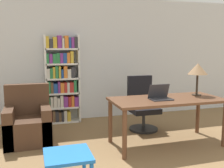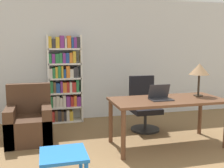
% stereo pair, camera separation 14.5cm
% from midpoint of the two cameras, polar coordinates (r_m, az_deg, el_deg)
% --- Properties ---
extents(wall_back, '(8.00, 0.06, 2.70)m').
position_cam_midpoint_polar(wall_back, '(6.00, -1.63, 5.57)').
color(wall_back, silver).
rests_on(wall_back, ground_plane).
extents(desk, '(1.84, 0.84, 0.78)m').
position_cam_midpoint_polar(desk, '(4.39, 10.90, -4.33)').
color(desk, brown).
rests_on(desk, ground_plane).
extents(laptop, '(0.35, 0.24, 0.24)m').
position_cam_midpoint_polar(laptop, '(4.27, 9.46, -2.62)').
color(laptop, '#2D2D33').
rests_on(laptop, desk).
extents(table_lamp, '(0.34, 0.34, 0.56)m').
position_cam_midpoint_polar(table_lamp, '(4.72, 17.32, 3.02)').
color(table_lamp, '#2D2319').
rests_on(table_lamp, desk).
extents(office_chair, '(0.56, 0.56, 1.05)m').
position_cam_midpoint_polar(office_chair, '(5.20, 5.78, -4.83)').
color(office_chair, black).
rests_on(office_chair, ground_plane).
extents(side_table_blue, '(0.50, 0.49, 0.48)m').
position_cam_midpoint_polar(side_table_blue, '(3.00, -11.01, -16.12)').
color(side_table_blue, blue).
rests_on(side_table_blue, ground_plane).
extents(armchair, '(0.75, 0.73, 0.97)m').
position_cam_midpoint_polar(armchair, '(4.74, -18.64, -8.24)').
color(armchair, '#472D1E').
rests_on(armchair, ground_plane).
extents(bookshelf, '(0.72, 0.28, 1.86)m').
position_cam_midpoint_polar(bookshelf, '(5.66, -11.64, 0.93)').
color(bookshelf, white).
rests_on(bookshelf, ground_plane).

